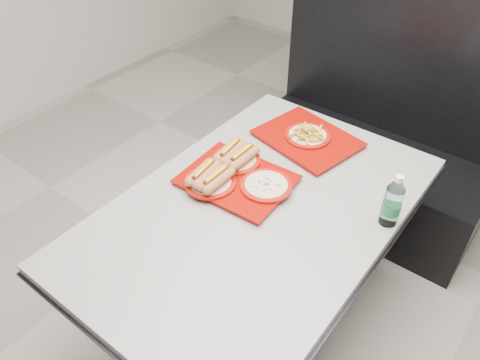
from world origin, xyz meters
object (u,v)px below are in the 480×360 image
Objects in this scene: booth_bench at (372,146)px; water_bottle at (392,203)px; diner_table at (257,237)px; tray_far at (307,137)px; tray_near at (234,174)px.

booth_bench reaches higher than water_bottle.
booth_bench reaches higher than diner_table.
diner_table is 0.53m from water_bottle.
diner_table is 0.51m from tray_far.
tray_near reaches higher than tray_far.
tray_far is (-0.08, -0.63, 0.37)m from booth_bench.
diner_table is at bearing -152.21° from water_bottle.
booth_bench is at bearing 90.00° from diner_table.
diner_table is 0.26m from tray_near.
water_bottle reaches higher than tray_far.
booth_bench is at bearing 81.11° from tray_near.
booth_bench is 3.15× the size of tray_near.
water_bottle is at bearing 27.79° from diner_table.
booth_bench is at bearing 114.93° from water_bottle.
tray_far is (-0.08, 0.47, 0.19)m from diner_table.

